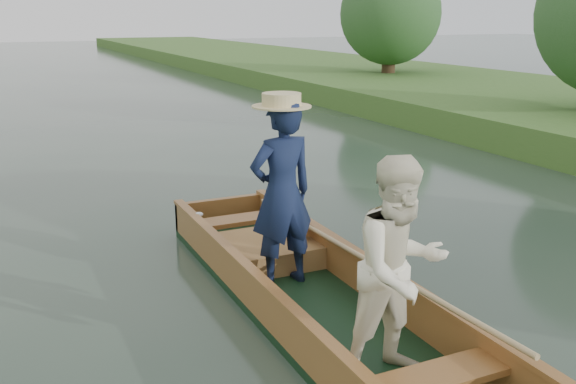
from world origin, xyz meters
name	(u,v)px	position (x,y,z in m)	size (l,w,h in m)	color
ground	(318,316)	(0.00, 0.00, 0.00)	(120.00, 120.00, 0.00)	#283D30
trees_far	(63,15)	(-0.96, 8.18, 2.48)	(22.81, 13.63, 4.55)	#47331E
punt	(326,260)	(0.00, -0.14, 0.56)	(1.12, 5.00, 1.82)	black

